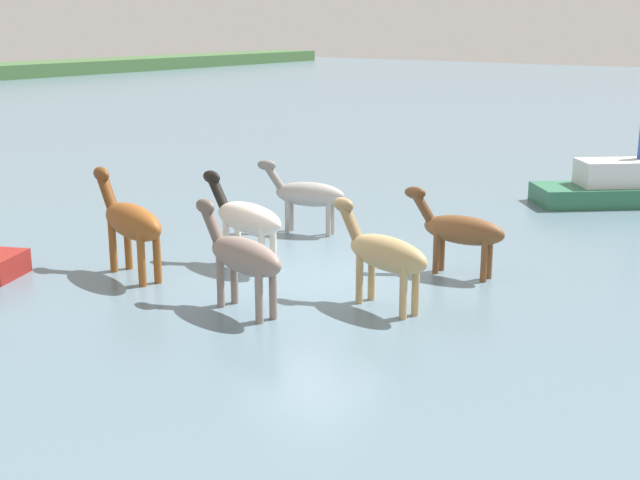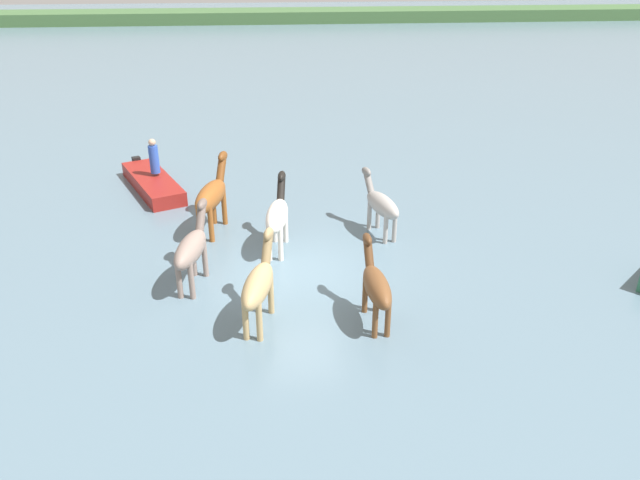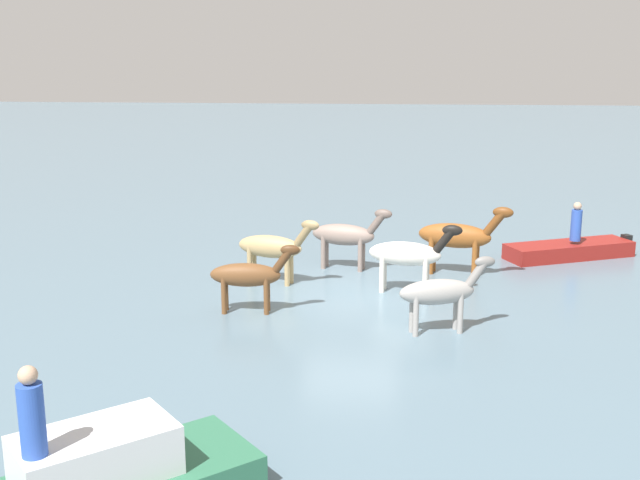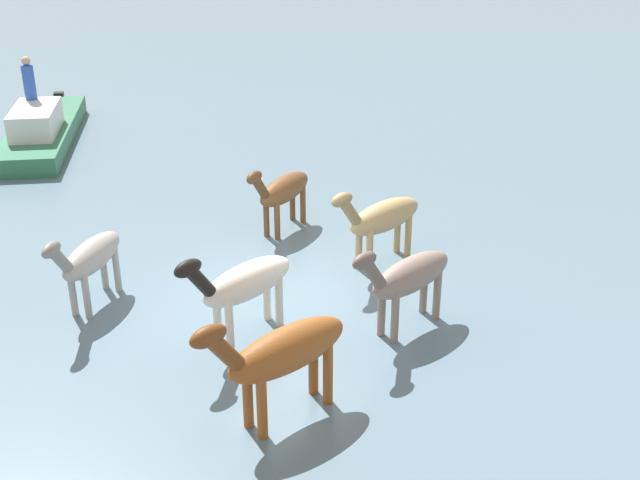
# 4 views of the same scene
# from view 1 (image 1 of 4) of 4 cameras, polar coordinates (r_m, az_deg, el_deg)

# --- Properties ---
(ground_plane) EXTENTS (161.69, 161.69, 0.00)m
(ground_plane) POSITION_cam_1_polar(r_m,az_deg,el_deg) (16.76, -0.56, -2.43)
(ground_plane) COLOR slate
(horse_dun_straggler) EXTENTS (0.59, 2.18, 1.70)m
(horse_dun_straggler) POSITION_cam_1_polar(r_m,az_deg,el_deg) (16.76, 9.50, 0.68)
(horse_dun_straggler) COLOR brown
(horse_dun_straggler) RESTS_ON ground_plane
(horse_lead) EXTENTS (0.98, 2.21, 1.72)m
(horse_lead) POSITION_cam_1_polar(r_m,az_deg,el_deg) (19.87, -0.92, 3.13)
(horse_lead) COLOR #9E9993
(horse_lead) RESTS_ON ground_plane
(horse_dark_mare) EXTENTS (1.11, 2.63, 2.04)m
(horse_dark_mare) POSITION_cam_1_polar(r_m,az_deg,el_deg) (16.85, -12.78, 1.26)
(horse_dark_mare) COLOR brown
(horse_dark_mare) RESTS_ON ground_plane
(horse_chestnut_trailing) EXTENTS (0.92, 2.39, 1.84)m
(horse_chestnut_trailing) POSITION_cam_1_polar(r_m,az_deg,el_deg) (14.49, -5.30, -1.08)
(horse_chestnut_trailing) COLOR gray
(horse_chestnut_trailing) RESTS_ON ground_plane
(horse_pinto_flank) EXTENTS (0.85, 2.43, 1.88)m
(horse_pinto_flank) POSITION_cam_1_polar(r_m,az_deg,el_deg) (17.17, -5.06, 1.50)
(horse_pinto_flank) COLOR silver
(horse_pinto_flank) RESTS_ON ground_plane
(horse_gray_outer) EXTENTS (0.97, 2.36, 1.83)m
(horse_gray_outer) POSITION_cam_1_polar(r_m,az_deg,el_deg) (14.66, 4.39, -0.90)
(horse_gray_outer) COLOR tan
(horse_gray_outer) RESTS_ON ground_plane
(boat_tender_starboard) EXTENTS (5.02, 5.39, 1.37)m
(boat_tender_starboard) POSITION_cam_1_polar(r_m,az_deg,el_deg) (24.86, 20.62, 3.10)
(boat_tender_starboard) COLOR #2D6B4C
(boat_tender_starboard) RESTS_ON ground_plane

